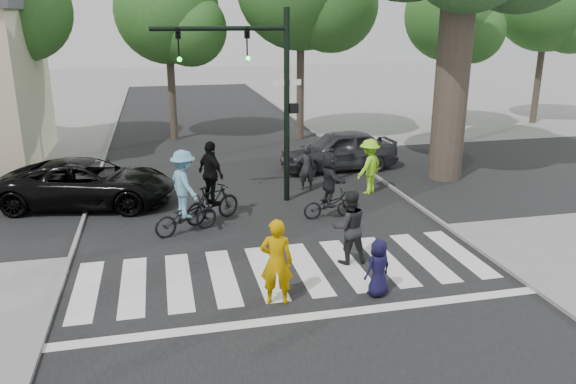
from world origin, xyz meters
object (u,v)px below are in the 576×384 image
object	(u,v)px
pedestrian_woman	(277,262)
cyclist_mid	(212,189)
pedestrian_adult	(349,227)
car_suv	(88,183)
cyclist_left	(185,198)
cyclist_right	(330,189)
car_grey	(338,150)
traffic_signal	(259,80)
pedestrian_child	(378,268)

from	to	relation	value
pedestrian_woman	cyclist_mid	distance (m)	5.29
pedestrian_adult	car_suv	distance (m)	8.87
cyclist_left	pedestrian_woman	bearing A→B (deg)	-70.18
cyclist_right	car_grey	size ratio (longest dim) A/B	0.44
traffic_signal	pedestrian_woman	bearing A→B (deg)	-97.68
pedestrian_adult	cyclist_right	size ratio (longest dim) A/B	0.91
pedestrian_woman	car_grey	size ratio (longest dim) A/B	0.41
pedestrian_woman	pedestrian_adult	distance (m)	2.65
traffic_signal	pedestrian_adult	xyz separation A→B (m)	(1.21, -5.06, -2.99)
car_suv	cyclist_right	bearing A→B (deg)	-100.26
car_grey	pedestrian_woman	bearing A→B (deg)	-27.53
pedestrian_adult	car_suv	world-z (taller)	pedestrian_adult
pedestrian_adult	cyclist_mid	xyz separation A→B (m)	(-2.92, 3.63, 0.07)
cyclist_mid	cyclist_right	xyz separation A→B (m)	(3.40, -0.47, -0.08)
pedestrian_child	traffic_signal	bearing A→B (deg)	-98.37
pedestrian_adult	cyclist_mid	size ratio (longest dim) A/B	0.77
traffic_signal	cyclist_left	world-z (taller)	traffic_signal
pedestrian_woman	cyclist_left	size ratio (longest dim) A/B	0.79
cyclist_left	cyclist_mid	xyz separation A→B (m)	(0.80, 0.78, -0.04)
traffic_signal	pedestrian_woman	distance (m)	7.36
cyclist_mid	car_grey	world-z (taller)	cyclist_mid
pedestrian_child	cyclist_mid	bearing A→B (deg)	-80.04
cyclist_mid	car_grey	xyz separation A→B (m)	(5.38, 4.80, -0.20)
cyclist_mid	pedestrian_woman	bearing A→B (deg)	-81.28
cyclist_left	pedestrian_child	bearing A→B (deg)	-50.71
pedestrian_woman	pedestrian_adult	bearing A→B (deg)	-127.73
traffic_signal	pedestrian_adult	size ratio (longest dim) A/B	3.28
cyclist_left	cyclist_mid	size ratio (longest dim) A/B	0.98
cyclist_left	car_suv	size ratio (longest dim) A/B	0.44
cyclist_mid	car_grey	distance (m)	7.22
cyclist_right	car_grey	xyz separation A→B (m)	(1.98, 5.28, -0.12)
car_suv	pedestrian_child	bearing A→B (deg)	-127.96
pedestrian_woman	cyclist_left	world-z (taller)	cyclist_left
pedestrian_child	car_grey	distance (m)	10.48
pedestrian_child	car_suv	bearing A→B (deg)	-68.27
pedestrian_adult	cyclist_right	distance (m)	3.19
pedestrian_woman	pedestrian_adult	size ratio (longest dim) A/B	1.02
car_suv	pedestrian_woman	bearing A→B (deg)	-138.09
pedestrian_woman	cyclist_left	xyz separation A→B (m)	(-1.61, 4.46, 0.09)
car_suv	pedestrian_adult	bearing A→B (deg)	-120.80
traffic_signal	pedestrian_woman	xyz separation A→B (m)	(-0.90, -6.67, -2.97)
cyclist_right	car_suv	bearing A→B (deg)	158.33
traffic_signal	cyclist_right	xyz separation A→B (m)	(1.70, -1.91, -3.00)
pedestrian_woman	pedestrian_child	distance (m)	2.19
cyclist_mid	pedestrian_adult	bearing A→B (deg)	-51.21
cyclist_left	car_grey	world-z (taller)	cyclist_left
car_suv	car_grey	world-z (taller)	car_grey
pedestrian_woman	pedestrian_adult	xyz separation A→B (m)	(2.11, 1.61, -0.01)
pedestrian_adult	cyclist_right	xyz separation A→B (m)	(0.49, 3.16, -0.02)
pedestrian_woman	cyclist_right	size ratio (longest dim) A/B	0.92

